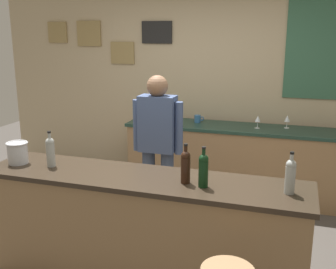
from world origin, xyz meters
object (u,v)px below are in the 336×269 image
Objects in this scene: ice_bucket at (18,152)px; coffee_mug at (198,119)px; wine_bottle_d at (290,175)px; wine_glass_b at (287,119)px; bartender at (158,144)px; wine_glass_a at (258,119)px; wine_bottle_c at (203,169)px; wine_bottle_a at (50,151)px; wine_bottle_b at (186,166)px.

ice_bucket is 1.50× the size of coffee_mug.
wine_bottle_d is 2.15m from wine_glass_b.
wine_glass_a is (0.87, 1.14, 0.07)m from bartender.
wine_bottle_c is at bearing -103.17° from wine_glass_b.
wine_glass_b is (0.52, 2.21, -0.05)m from wine_bottle_c.
wine_bottle_a is at bearing -109.52° from coffee_mug.
wine_bottle_d is (0.61, 0.06, 0.00)m from wine_bottle_c.
wine_bottle_b is at bearing -106.96° from wine_glass_b.
bartender is at bearing -95.17° from coffee_mug.
bartender is 5.29× the size of wine_bottle_c.
coffee_mug is at bearing 104.73° from wine_bottle_c.
coffee_mug is (-0.57, 2.19, -0.11)m from wine_bottle_c.
wine_bottle_a reaches higher than wine_glass_a.
wine_bottle_a is 1.18m from wine_bottle_b.
bartender is 1.58m from wine_bottle_d.
wine_bottle_c reaches higher than wine_glass_b.
wine_glass_b is (1.85, 2.15, -0.05)m from wine_bottle_a.
wine_glass_a is (0.33, 2.06, -0.05)m from wine_bottle_b.
wine_bottle_c is 0.61m from wine_bottle_d.
wine_bottle_c is at bearing -54.39° from bartender.
wine_bottle_d reaches higher than wine_glass_b.
bartender is at bearing 120.46° from wine_bottle_b.
wine_bottle_c is 1.00× the size of wine_bottle_d.
coffee_mug is at bearing 173.34° from wine_glass_a.
wine_glass_a is 0.77m from coffee_mug.
wine_glass_a is 0.35m from wine_glass_b.
ice_bucket is (-0.32, -0.02, -0.04)m from wine_bottle_a.
wine_bottle_c is 2.26m from coffee_mug.
wine_glass_b is at bearing 19.07° from wine_glass_a.
ice_bucket reaches higher than wine_glass_b.
wine_bottle_b is 2.19m from coffee_mug.
wine_bottle_c is 2.45× the size of coffee_mug.
wine_bottle_d is at bearing -0.02° from wine_bottle_a.
ice_bucket is (-1.65, 0.05, -0.04)m from wine_bottle_c.
wine_bottle_c is at bearing -2.74° from wine_bottle_a.
wine_bottle_a is 1.63× the size of ice_bucket.
wine_bottle_a is (-0.64, -0.89, 0.12)m from bartender.
wine_bottle_a and wine_bottle_d have the same top height.
bartender reaches higher than coffee_mug.
bartender is 1.23m from coffee_mug.
ice_bucket is at bearing -134.99° from wine_glass_b.
wine_bottle_b is (1.18, -0.02, 0.00)m from wine_bottle_a.
wine_bottle_b is 2.27m from wine_glass_b.
wine_glass_a reaches higher than coffee_mug.
wine_bottle_c reaches higher than ice_bucket.
wine_bottle_c is (0.15, -0.04, 0.00)m from wine_bottle_b.
wine_glass_b is (0.33, 0.12, 0.00)m from wine_glass_a.
wine_bottle_a is 1.97× the size of wine_glass_a.
bartender reaches higher than wine_bottle_a.
wine_bottle_d is at bearing -34.72° from bartender.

